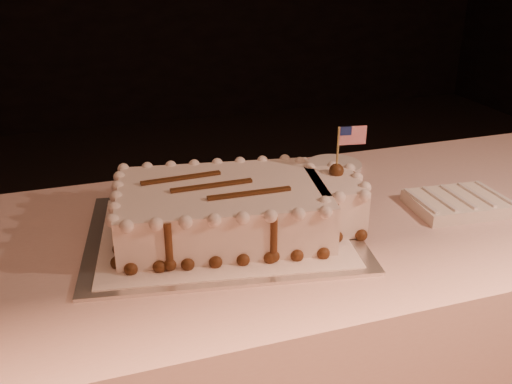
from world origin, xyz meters
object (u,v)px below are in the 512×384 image
object	(u,v)px
side_plate	(334,165)
banquet_table	(304,346)
sheet_cake	(236,208)
napkin_stack	(457,203)
cake_board	(223,232)

from	to	relation	value
side_plate	banquet_table	bearing A→B (deg)	-124.56
banquet_table	side_plate	world-z (taller)	side_plate
sheet_cake	side_plate	distance (m)	0.50
sheet_cake	side_plate	xyz separation A→B (m)	(0.39, 0.30, -0.06)
banquet_table	sheet_cake	distance (m)	0.48
napkin_stack	side_plate	xyz separation A→B (m)	(-0.17, 0.35, -0.01)
napkin_stack	side_plate	world-z (taller)	napkin_stack
banquet_table	sheet_cake	bearing A→B (deg)	-178.53
sheet_cake	napkin_stack	xyz separation A→B (m)	(0.56, -0.05, -0.05)
banquet_table	cake_board	xyz separation A→B (m)	(-0.22, 0.00, 0.38)
sheet_cake	napkin_stack	bearing A→B (deg)	-5.15
cake_board	napkin_stack	xyz separation A→B (m)	(0.59, -0.06, 0.01)
cake_board	side_plate	size ratio (longest dim) A/B	3.75
cake_board	side_plate	world-z (taller)	side_plate
banquet_table	sheet_cake	size ratio (longest dim) A/B	4.02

